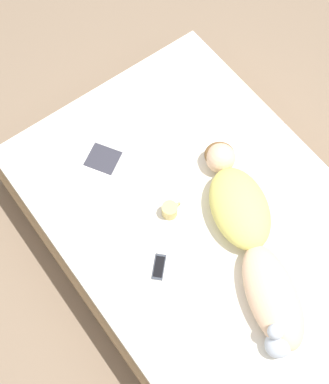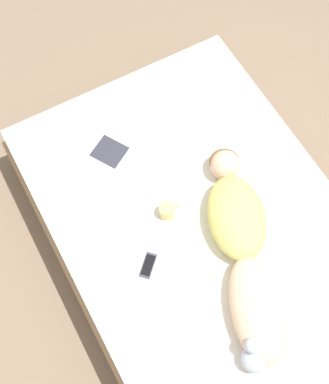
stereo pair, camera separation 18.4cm
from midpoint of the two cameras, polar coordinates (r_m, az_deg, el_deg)
name	(u,v)px [view 1 (the left image)]	position (r m, az deg, el deg)	size (l,w,h in m)	color
ground_plane	(199,241)	(3.57, 2.25, -5.34)	(12.00, 12.00, 0.00)	#7A6651
bed	(201,229)	(3.36, 2.39, -4.04)	(1.67, 2.33, 0.46)	tan
person	(250,234)	(3.02, 7.34, -4.63)	(0.66, 1.27, 0.20)	#DBB28E
open_magazine	(94,176)	(3.28, -9.12, 1.58)	(0.60, 0.51, 0.01)	white
coffee_mug	(170,210)	(3.10, -1.11, -2.04)	(0.12, 0.09, 0.09)	tan
cell_phone	(159,267)	(3.03, -2.35, -8.10)	(0.15, 0.15, 0.01)	#333842
plush_toy	(279,342)	(2.89, 10.24, -15.57)	(0.16, 0.17, 0.20)	#B2BCCC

